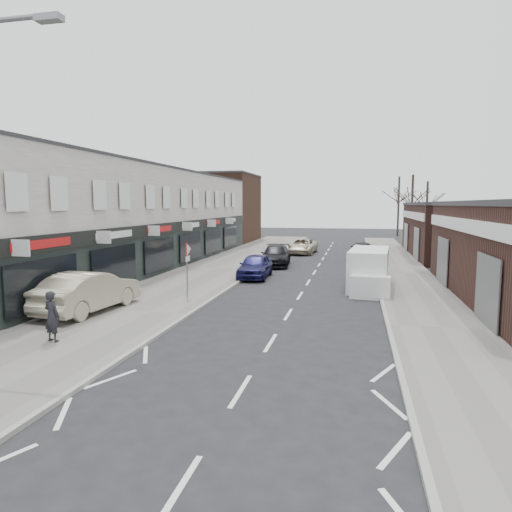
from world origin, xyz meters
The scene contains 18 objects.
ground centered at (0.00, 0.00, 0.00)m, with size 160.00×160.00×0.00m, color black.
pavement_left centered at (-6.75, 22.00, 0.06)m, with size 5.50×64.00×0.12m, color slate.
pavement_right centered at (5.75, 22.00, 0.06)m, with size 3.50×64.00×0.12m, color slate.
shop_terrace_left centered at (-13.50, 19.50, 3.55)m, with size 8.00×41.00×7.10m, color silver.
brick_block_far centered at (-13.50, 45.00, 4.00)m, with size 8.00×10.00×8.00m, color #40281B.
right_unit_far centered at (12.50, 34.00, 2.25)m, with size 10.00×16.00×4.50m, color #391F1A.
tree_far_a centered at (9.00, 48.00, 0.00)m, with size 3.60×3.60×8.00m, color #382D26, non-canonical shape.
tree_far_b centered at (11.50, 54.00, 0.00)m, with size 3.60×3.60×7.50m, color #382D26, non-canonical shape.
tree_far_c centered at (8.50, 60.00, 0.00)m, with size 3.60×3.60×8.50m, color #382D26, non-canonical shape.
warning_sign centered at (-5.16, 12.00, 2.20)m, with size 0.12×0.80×2.70m.
white_van centered at (3.40, 16.56, 1.02)m, with size 2.34×5.69×2.16m.
sedan_on_pavement centered at (-8.10, 8.28, 0.96)m, with size 1.79×5.12×1.69m, color #ADA88A.
pedestrian centered at (-6.87, 4.26, 0.95)m, with size 0.61×0.40×1.67m, color black.
parked_car_left_a centered at (-3.40, 18.97, 0.74)m, with size 1.75×4.35×1.48m, color #161646.
parked_car_left_b centered at (-3.14, 24.88, 0.74)m, with size 2.08×5.11×1.48m, color black.
parked_car_left_c centered at (-2.20, 33.61, 0.70)m, with size 2.31×5.02×1.39m, color #C3B59C.
parked_car_right_a centered at (3.37, 21.48, 0.81)m, with size 1.71×4.92×1.62m, color white.
parked_car_right_b centered at (3.17, 30.02, 0.78)m, with size 1.85×4.60×1.57m, color black.
Camera 1 is at (2.67, -8.40, 4.55)m, focal length 32.00 mm.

